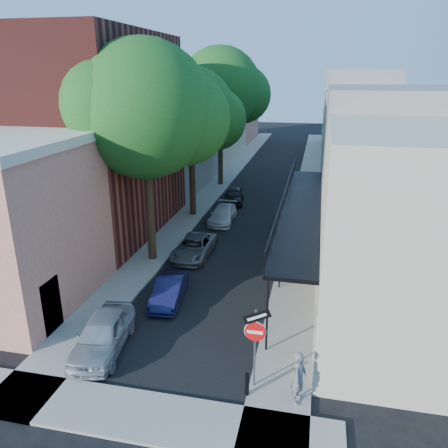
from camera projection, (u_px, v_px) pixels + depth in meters
The scene contains 18 objects.
ground at pixel (152, 394), 13.99m from camera, with size 160.00×160.00×0.00m, color black.
road_surface at pixel (266, 180), 41.66m from camera, with size 6.00×64.00×0.01m, color black.
sidewalk_left at pixel (225, 177), 42.44m from camera, with size 2.00×64.00×0.12m, color gray.
sidewalk_right at pixel (309, 181), 40.84m from camera, with size 2.00×64.00×0.12m, color gray.
sidewalk_cross at pixel (140, 415), 13.05m from camera, with size 12.00×2.00×0.12m, color gray.
buildings_left at pixel (167, 126), 40.75m from camera, with size 10.10×59.10×12.00m.
buildings_right at pixel (370, 137), 37.93m from camera, with size 9.80×55.00×10.00m.
sign_post at pixel (255, 335), 13.58m from camera, with size 0.89×0.17×2.99m.
bollard at pixel (247, 384), 13.68m from camera, with size 0.14×0.14×0.80m, color black.
oak_near at pixel (155, 112), 21.52m from camera, with size 7.48×6.80×11.42m.
oak_mid at pixel (197, 115), 29.15m from camera, with size 6.60×6.00×10.20m.
oak_far at pixel (226, 90), 37.08m from camera, with size 7.70×7.00×11.90m.
parked_car_a at pixel (103, 334), 16.03m from camera, with size 1.60×3.98×1.36m, color #8F959E.
parked_car_b at pixel (169, 290), 19.50m from camera, with size 1.18×3.38×1.11m, color #13133B.
parked_car_c at pixel (194, 247), 24.22m from camera, with size 1.85×4.02×1.12m, color #5C5E64.
parked_car_d at pixel (223, 214), 29.80m from camera, with size 1.55×3.82×1.11m, color silver.
parked_car_e at pixel (234, 196), 34.07m from camera, with size 1.46×3.62×1.23m, color black.
pedestrian at pixel (299, 377), 13.26m from camera, with size 0.64×0.42×1.76m, color slate.
Camera 1 is at (4.68, -10.65, 9.79)m, focal length 35.00 mm.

